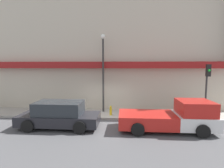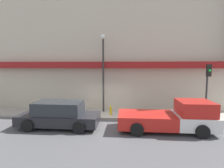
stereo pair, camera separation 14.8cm
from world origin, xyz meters
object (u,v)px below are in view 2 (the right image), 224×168
pickup_truck (172,117)px  fire_hydrant (111,111)px  street_lamp (103,64)px  parked_car (59,115)px  traffic_light (208,81)px

pickup_truck → fire_hydrant: bearing=147.5°
fire_hydrant → street_lamp: (-0.64, 0.92, 3.28)m
parked_car → fire_hydrant: parked_car is taller
pickup_truck → traffic_light: bearing=37.0°
street_lamp → traffic_light: size_ratio=1.62×
pickup_truck → street_lamp: size_ratio=0.91×
street_lamp → fire_hydrant: bearing=-55.3°
parked_car → traffic_light: size_ratio=1.30×
fire_hydrant → street_lamp: size_ratio=0.12×
traffic_light → street_lamp: bearing=172.0°
fire_hydrant → street_lamp: bearing=124.7°
pickup_truck → street_lamp: street_lamp is taller
pickup_truck → traffic_light: size_ratio=1.47×
fire_hydrant → street_lamp: 3.47m
parked_car → traffic_light: bearing=11.7°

